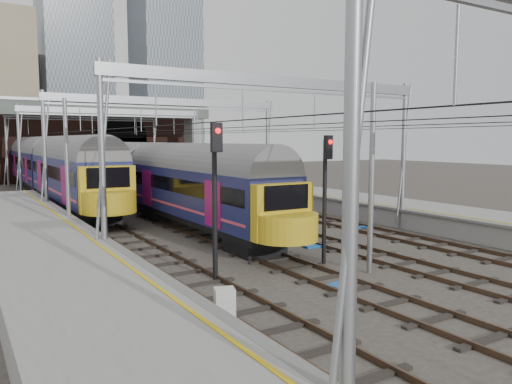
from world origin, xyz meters
TOP-DOWN VIEW (x-y plane):
  - ground at (0.00, 0.00)m, footprint 160.00×160.00m
  - platform_left at (-10.18, 2.50)m, footprint 4.32×55.00m
  - tracks at (0.00, 15.00)m, footprint 14.40×80.00m
  - overhead_line at (0.00, 21.49)m, footprint 16.80×80.00m
  - retaining_wall at (1.40, 51.93)m, footprint 28.00×2.75m
  - overbridge at (0.00, 46.00)m, footprint 28.00×3.00m
  - city_skyline at (2.73, 70.48)m, footprint 37.50×27.50m
  - train_main at (-2.00, 36.61)m, footprint 2.77×64.07m
  - train_second at (-6.00, 33.55)m, footprint 3.11×35.93m
  - signal_near_left at (-5.34, 4.08)m, footprint 0.39×0.49m
  - signal_near_centre at (-0.58, 3.91)m, footprint 0.39×0.48m
  - relay_cabinet at (-7.13, -0.02)m, footprint 0.64×0.58m
  - equip_cover_a at (0.91, 6.67)m, footprint 0.85×0.64m
  - equip_cover_b at (-2.12, 1.27)m, footprint 0.80×0.62m
  - equip_cover_c at (6.27, 9.28)m, footprint 0.87×0.76m

SIDE VIEW (x-z plane):
  - ground at x=0.00m, z-range 0.00..0.00m
  - tracks at x=0.00m, z-range -0.09..0.13m
  - equip_cover_b at x=-2.12m, z-range 0.00..0.09m
  - equip_cover_c at x=6.27m, z-range 0.00..0.09m
  - equip_cover_a at x=0.91m, z-range 0.00..0.09m
  - relay_cabinet at x=-7.13m, z-range 0.00..1.06m
  - platform_left at x=-10.18m, z-range -0.01..1.11m
  - train_main at x=-2.00m, z-range 0.08..4.86m
  - train_second at x=-6.00m, z-range 0.05..5.29m
  - signal_near_centre at x=-0.58m, z-range 0.65..5.77m
  - signal_near_left at x=-5.34m, z-range 0.66..6.19m
  - retaining_wall at x=1.40m, z-range -0.17..8.83m
  - overhead_line at x=0.00m, z-range 2.57..10.57m
  - overbridge at x=0.00m, z-range 2.64..11.89m
  - city_skyline at x=2.73m, z-range -12.91..47.09m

